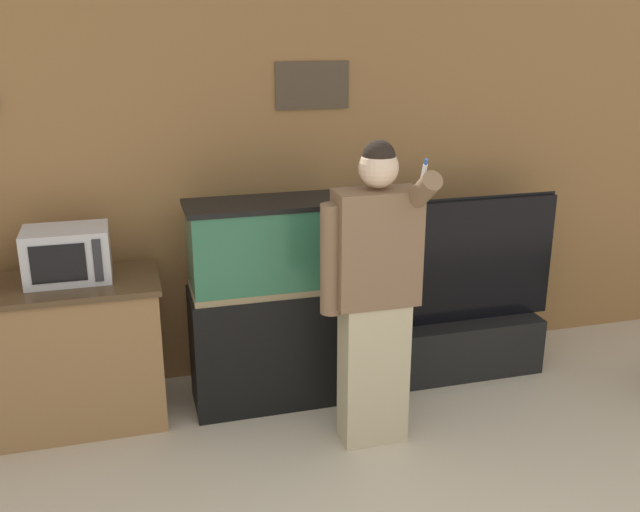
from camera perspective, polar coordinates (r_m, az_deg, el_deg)
wall_back_paneled at (r=4.78m, az=-4.05°, el=5.54°), size 10.00×0.08×2.60m
counter_island at (r=4.57m, az=-20.87°, el=-7.49°), size 1.35×0.59×0.91m
microwave at (r=4.38m, az=-19.57°, el=0.13°), size 0.48×0.33×0.31m
aquarium_on_stand at (r=4.49m, az=-3.54°, el=-3.83°), size 1.08×0.43×1.33m
tv_on_stand at (r=5.07m, az=11.48°, el=-5.23°), size 1.26×0.40×1.25m
person_standing at (r=3.96m, az=4.33°, el=-2.96°), size 0.56×0.42×1.77m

